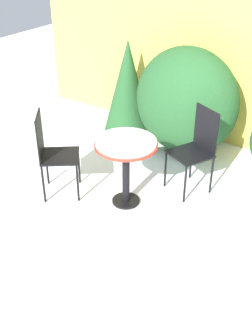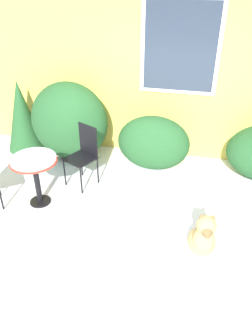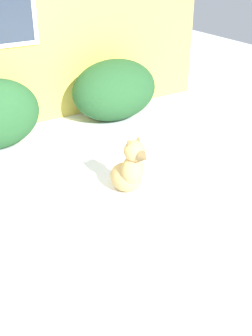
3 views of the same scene
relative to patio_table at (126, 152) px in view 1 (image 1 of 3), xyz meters
The scene contains 6 objects.
ground_plane 1.41m from the patio_table, ahead, with size 16.00×16.00×0.00m, color white.
shrub_left 1.44m from the patio_table, 91.51° to the left, with size 1.38×1.00×1.41m.
evergreen_bush 1.87m from the patio_table, 123.31° to the left, with size 0.69×0.69×1.34m.
patio_table is the anchor object (origin of this frame).
patio_chair_near_table 0.84m from the patio_table, 54.43° to the left, with size 0.55×0.55×0.98m.
patio_chair_far_side 0.84m from the patio_table, 159.42° to the right, with size 0.57×0.57×0.98m.
Camera 1 is at (0.91, -2.97, 2.78)m, focal length 45.00 mm.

